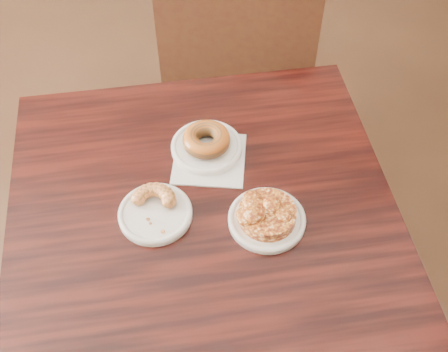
# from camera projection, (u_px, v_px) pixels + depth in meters

# --- Properties ---
(cafe_table) EXTENTS (0.99, 0.99, 0.75)m
(cafe_table) POSITION_uv_depth(u_px,v_px,m) (207.00, 292.00, 1.47)
(cafe_table) COLOR black
(cafe_table) RESTS_ON floor
(chair_far) EXTENTS (0.50, 0.50, 0.90)m
(chair_far) POSITION_uv_depth(u_px,v_px,m) (242.00, 66.00, 1.92)
(chair_far) COLOR black
(chair_far) RESTS_ON floor
(napkin) EXTENTS (0.16, 0.16, 0.00)m
(napkin) POSITION_uv_depth(u_px,v_px,m) (209.00, 159.00, 1.26)
(napkin) COLOR silver
(napkin) RESTS_ON cafe_table
(plate_donut) EXTENTS (0.16, 0.16, 0.01)m
(plate_donut) POSITION_uv_depth(u_px,v_px,m) (207.00, 147.00, 1.27)
(plate_donut) COLOR white
(plate_donut) RESTS_ON napkin
(plate_cruller) EXTENTS (0.15, 0.15, 0.01)m
(plate_cruller) POSITION_uv_depth(u_px,v_px,m) (155.00, 214.00, 1.16)
(plate_cruller) COLOR silver
(plate_cruller) RESTS_ON cafe_table
(plate_fritter) EXTENTS (0.16, 0.16, 0.01)m
(plate_fritter) POSITION_uv_depth(u_px,v_px,m) (267.00, 220.00, 1.15)
(plate_fritter) COLOR silver
(plate_fritter) RESTS_ON cafe_table
(glazed_donut) EXTENTS (0.11, 0.11, 0.04)m
(glazed_donut) POSITION_uv_depth(u_px,v_px,m) (206.00, 140.00, 1.25)
(glazed_donut) COLOR #8D3A14
(glazed_donut) RESTS_ON plate_donut
(apple_fritter) EXTENTS (0.16, 0.16, 0.04)m
(apple_fritter) POSITION_uv_depth(u_px,v_px,m) (268.00, 213.00, 1.13)
(apple_fritter) COLOR #461307
(apple_fritter) RESTS_ON plate_fritter
(cruller_fragment) EXTENTS (0.11, 0.11, 0.03)m
(cruller_fragment) POSITION_uv_depth(u_px,v_px,m) (154.00, 208.00, 1.14)
(cruller_fragment) COLOR brown
(cruller_fragment) RESTS_ON plate_cruller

